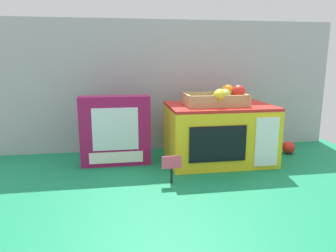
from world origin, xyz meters
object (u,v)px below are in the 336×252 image
at_px(food_groups_crate, 220,98).
at_px(loose_toy_apple, 289,147).
at_px(toy_microwave, 219,133).
at_px(cookie_set_box, 115,131).
at_px(price_sign, 172,165).

bearing_deg(food_groups_crate, loose_toy_apple, 9.07).
bearing_deg(food_groups_crate, toy_microwave, 71.30).
height_order(toy_microwave, food_groups_crate, food_groups_crate).
height_order(cookie_set_box, price_sign, cookie_set_box).
distance_m(toy_microwave, price_sign, 0.33).
xyz_separation_m(food_groups_crate, price_sign, (-0.23, -0.20, -0.20)).
distance_m(toy_microwave, food_groups_crate, 0.15).
bearing_deg(price_sign, food_groups_crate, 41.08).
relative_size(toy_microwave, loose_toy_apple, 7.37).
distance_m(food_groups_crate, cookie_set_box, 0.44).
height_order(cookie_set_box, loose_toy_apple, cookie_set_box).
relative_size(cookie_set_box, price_sign, 2.83).
xyz_separation_m(toy_microwave, loose_toy_apple, (0.35, 0.04, -0.09)).
xyz_separation_m(toy_microwave, price_sign, (-0.24, -0.22, -0.05)).
relative_size(food_groups_crate, price_sign, 2.55).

